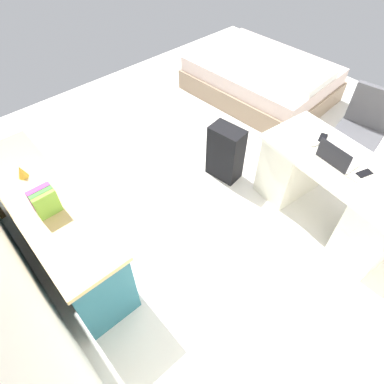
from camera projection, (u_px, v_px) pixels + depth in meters
name	position (u px, v px, depth m)	size (l,w,h in m)	color
ground_plane	(238.00, 173.00, 3.87)	(5.69, 5.69, 0.00)	silver
desk	(332.00, 191.00, 3.16)	(1.50, 0.80, 0.74)	silver
office_chair	(357.00, 137.00, 3.64)	(0.54, 0.54, 0.94)	black
credenza	(56.00, 227.00, 2.88)	(1.80, 0.48, 0.77)	#235B6B
bed	(262.00, 79.00, 4.76)	(2.00, 1.54, 0.58)	gray
suitcase_black	(225.00, 153.00, 3.62)	(0.36, 0.22, 0.63)	black
laptop	(336.00, 158.00, 2.87)	(0.33, 0.25, 0.21)	silver
computer_mouse	(314.00, 143.00, 3.06)	(0.06, 0.10, 0.03)	white
cell_phone_near_laptop	(364.00, 173.00, 2.82)	(0.07, 0.14, 0.01)	black
cell_phone_by_mouse	(323.00, 138.00, 3.13)	(0.07, 0.14, 0.01)	black
book_row	(44.00, 201.00, 2.44)	(0.15, 0.17, 0.21)	#78B03A
figurine_small	(21.00, 172.00, 2.71)	(0.08, 0.08, 0.11)	gold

